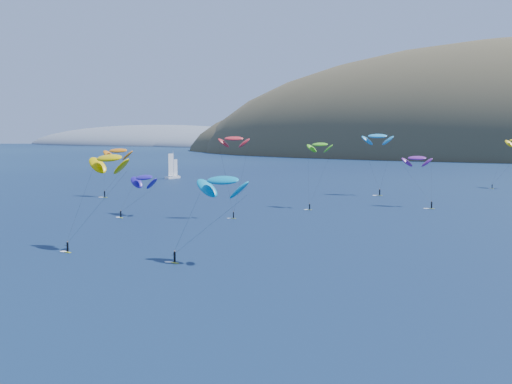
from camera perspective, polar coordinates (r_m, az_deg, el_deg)
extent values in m
ellipsoid|color=#3D3526|center=(668.16, 8.07, 2.61)|extent=(340.00, 240.00, 120.00)
ellipsoid|color=slate|center=(975.62, -7.84, 3.59)|extent=(400.00, 240.00, 60.00)
ellipsoid|color=slate|center=(868.00, -1.72, 3.52)|extent=(240.00, 180.00, 44.00)
cube|color=silver|center=(304.54, -6.69, 1.14)|extent=(2.72, 8.40, 0.99)
cylinder|color=silver|center=(304.65, -6.65, 2.24)|extent=(0.15, 0.15, 11.59)
cube|color=#C1C916|center=(224.22, -12.01, -0.43)|extent=(1.69, 0.66, 0.09)
cylinder|color=black|center=(224.12, -12.01, -0.16)|extent=(0.39, 0.39, 1.76)
sphere|color=#8C6047|center=(224.03, -12.02, 0.10)|extent=(0.30, 0.30, 0.30)
ellipsoid|color=orange|center=(229.16, -10.97, 3.27)|extent=(10.17, 5.59, 5.43)
cube|color=#C1C916|center=(126.66, -14.83, -4.69)|extent=(1.50, 0.69, 0.08)
cylinder|color=black|center=(126.51, -14.84, -4.28)|extent=(0.34, 0.34, 1.54)
sphere|color=#8C6047|center=(126.37, -14.85, -3.88)|extent=(0.26, 0.26, 0.26)
ellipsoid|color=#DAB901|center=(130.84, -11.66, 2.68)|extent=(9.96, 6.06, 5.19)
cube|color=#C1C916|center=(186.46, 4.31, -1.43)|extent=(1.32, 0.44, 0.07)
cylinder|color=black|center=(186.37, 4.31, -1.18)|extent=(0.31, 0.31, 1.39)
sphere|color=#8C6047|center=(186.28, 4.32, -0.94)|extent=(0.23, 0.23, 0.23)
ellipsoid|color=#49B31A|center=(194.93, 5.13, 3.81)|extent=(7.33, 3.69, 4.00)
cube|color=#C1C916|center=(228.69, 9.86, -0.28)|extent=(1.73, 0.82, 0.09)
cylinder|color=black|center=(228.60, 9.87, -0.02)|extent=(0.39, 0.39, 1.78)
sphere|color=#8C6047|center=(228.51, 9.87, 0.23)|extent=(0.30, 0.30, 0.30)
ellipsoid|color=#1B8BC6|center=(234.06, 9.70, 4.44)|extent=(10.25, 6.34, 5.32)
cube|color=#C1C916|center=(113.72, -6.52, -5.66)|extent=(1.54, 0.62, 0.08)
cylinder|color=black|center=(113.55, -6.53, -5.19)|extent=(0.35, 0.35, 1.60)
sphere|color=#8C6047|center=(113.39, -6.53, -4.73)|extent=(0.27, 0.27, 0.27)
ellipsoid|color=#0084B4|center=(114.81, -2.67, 0.95)|extent=(9.80, 5.49, 5.20)
cube|color=#C1C916|center=(194.06, 13.86, -1.31)|extent=(1.64, 0.68, 0.09)
cylinder|color=black|center=(193.95, 13.87, -1.02)|extent=(0.37, 0.37, 1.70)
sphere|color=#8C6047|center=(193.85, 13.88, -0.73)|extent=(0.28, 0.28, 0.28)
ellipsoid|color=#691C87|center=(201.25, 12.76, 2.67)|extent=(8.21, 4.67, 4.34)
cube|color=#C1C916|center=(168.35, -1.82, -2.13)|extent=(1.30, 0.86, 0.07)
cylinder|color=black|center=(168.26, -1.82, -1.86)|extent=(0.30, 0.30, 1.35)
sphere|color=#8C6047|center=(168.16, -1.82, -1.59)|extent=(0.23, 0.23, 0.23)
ellipsoid|color=red|center=(171.51, -1.78, 4.30)|extent=(7.80, 5.93, 3.95)
cube|color=#C1C916|center=(172.47, -10.76, -2.04)|extent=(1.44, 0.80, 0.08)
cylinder|color=black|center=(172.37, -10.76, -1.75)|extent=(0.32, 0.32, 1.48)
sphere|color=#8C6047|center=(172.27, -10.77, -1.47)|extent=(0.25, 0.25, 0.25)
ellipsoid|color=#211391|center=(178.45, -8.94, 1.16)|extent=(9.82, 6.71, 5.01)
cube|color=#C1C916|center=(264.82, 18.36, 0.25)|extent=(1.28, 0.86, 0.07)
cylinder|color=black|center=(264.76, 18.37, 0.42)|extent=(0.29, 0.29, 1.33)
sphere|color=#8C6047|center=(264.70, 18.37, 0.59)|extent=(0.22, 0.22, 0.22)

